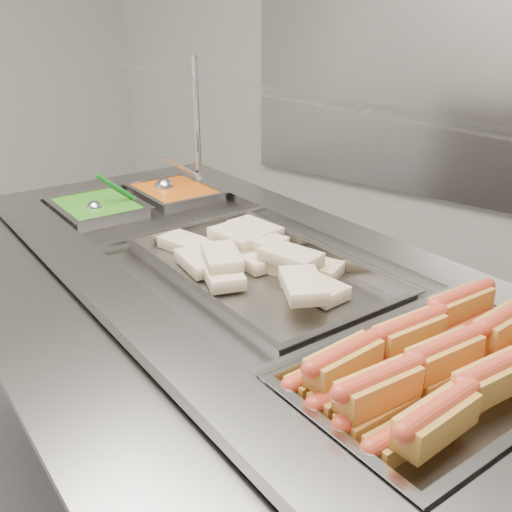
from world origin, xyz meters
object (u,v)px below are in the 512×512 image
Objects in this scene: sneeze_guard at (314,107)px; steam_counter at (246,400)px; pan_hotdogs at (443,390)px; ladle at (166,186)px; serving_spoon at (99,205)px; pan_wraps at (258,275)px.

steam_counter is at bearing -104.92° from sneeze_guard.
pan_hotdogs is 1.43m from ladle.
sneeze_guard is at bearing -7.61° from ladle.
sneeze_guard is (0.06, 0.23, 0.88)m from steam_counter.
ladle is at bearing 159.38° from pan_hotdogs.
pan_hotdogs is at bearing -14.93° from steam_counter.
serving_spoon is at bearing 178.77° from steam_counter.
pan_wraps is 4.03× the size of ladle.
ladle is (-0.74, 0.35, 0.04)m from pan_wraps.
sneeze_guard is 8.86× the size of ladle.
steam_counter is 0.46m from pan_wraps.
pan_wraps is (0.00, -0.25, -0.42)m from sneeze_guard.
serving_spoon is (-0.69, 0.01, 0.50)m from steam_counter.
pan_wraps is at bearing -24.87° from ladle.
pan_hotdogs is (0.59, -0.40, -0.44)m from sneeze_guard.
steam_counter is 10.78× the size of ladle.
steam_counter is at bearing -1.23° from serving_spoon.
pan_wraps is 0.75m from serving_spoon.
steam_counter is 3.28× the size of pan_hotdogs.
sneeze_guard reaches higher than ladle.
steam_counter is 0.91m from sneeze_guard.
serving_spoon is (-0.00, -0.31, 0.00)m from ladle.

